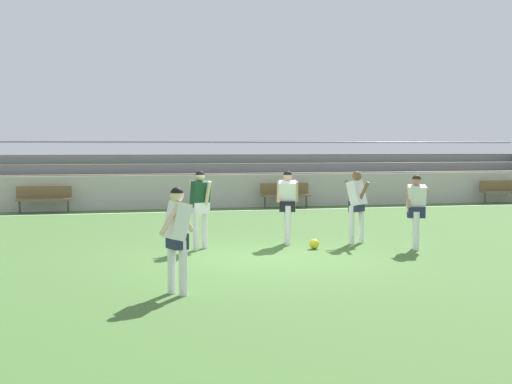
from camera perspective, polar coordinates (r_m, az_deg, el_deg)
The scene contains 13 objects.
ground_plane at distance 14.19m, azimuth 1.00°, elevation -5.34°, with size 160.00×160.00×0.00m, color #477033.
field_line_sideline at distance 24.25m, azimuth -5.13°, elevation -1.58°, with size 44.00×0.12×0.01m, color white.
sideline_wall at distance 25.53m, azimuth -5.58°, elevation 0.02°, with size 48.00×0.16×1.20m, color #BCB7AD.
bleacher_stand at distance 28.64m, azimuth 0.65°, elevation 1.29°, with size 24.80×3.62×2.43m.
bench_far_left at distance 29.37m, azimuth 19.15°, elevation 0.21°, with size 1.80×0.40×0.90m.
bench_near_bin at distance 24.77m, azimuth -16.67°, elevation -0.35°, with size 1.80×0.40×0.90m.
bench_near_wall_gap at distance 25.71m, azimuth 2.37°, elevation -0.06°, with size 1.80×0.40×0.90m.
player_white_pressing_high at distance 16.38m, azimuth 8.09°, elevation -0.68°, with size 0.52×0.67×1.66m.
player_white_dropping_back at distance 16.12m, azimuth 2.55°, elevation -0.70°, with size 0.57×0.49×1.67m.
player_white_overlapping at distance 10.70m, azimuth -6.36°, elevation -3.14°, with size 0.60×0.48×1.62m.
player_white_wide_left at distance 15.68m, azimuth 12.76°, elevation -1.06°, with size 0.55×0.45×1.61m.
player_dark_trailing_run at distance 15.34m, azimuth -4.50°, elevation -0.84°, with size 0.46×0.57×1.70m.
soccer_ball at distance 15.47m, azimuth 4.70°, elevation -4.19°, with size 0.22×0.22×0.22m, color yellow.
Camera 1 is at (-3.51, -13.57, 2.23)m, focal length 49.78 mm.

